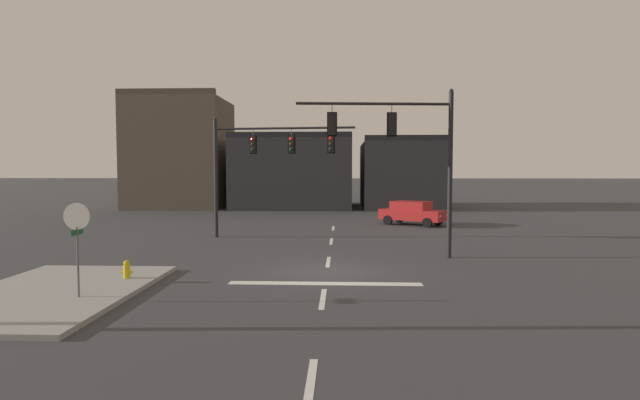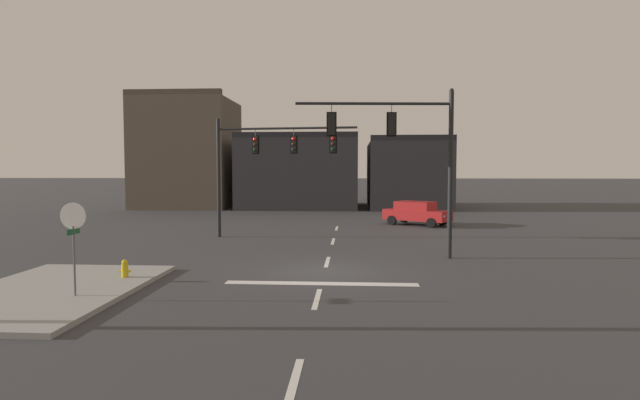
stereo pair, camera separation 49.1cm
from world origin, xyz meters
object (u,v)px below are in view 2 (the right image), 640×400
object	(u,v)px
signal_mast_near_side	(407,145)
car_lot_nearside	(417,213)
fire_hydrant	(125,272)
signal_mast_far_side	(263,155)
stop_sign	(73,226)

from	to	relation	value
signal_mast_near_side	car_lot_nearside	xyz separation A→B (m)	(2.04, 13.16, -3.92)
signal_mast_near_side	fire_hydrant	size ratio (longest dim) A/B	9.54
signal_mast_far_side	car_lot_nearside	xyz separation A→B (m)	(9.23, 7.11, -3.71)
signal_mast_far_side	stop_sign	xyz separation A→B (m)	(-3.04, -13.78, -2.42)
signal_mast_near_side	car_lot_nearside	distance (m)	13.88
car_lot_nearside	fire_hydrant	bearing A→B (deg)	-123.09
stop_sign	signal_mast_far_side	bearing A→B (deg)	77.57
signal_mast_far_side	stop_sign	distance (m)	14.32
signal_mast_far_side	fire_hydrant	xyz separation A→B (m)	(-2.73, -11.23, -4.23)
stop_sign	car_lot_nearside	distance (m)	24.26
stop_sign	car_lot_nearside	xyz separation A→B (m)	(12.27, 20.89, -1.29)
signal_mast_far_side	car_lot_nearside	bearing A→B (deg)	37.62
car_lot_nearside	fire_hydrant	xyz separation A→B (m)	(-11.96, -18.35, -0.53)
stop_sign	car_lot_nearside	bearing A→B (deg)	59.58
signal_mast_near_side	signal_mast_far_side	size ratio (longest dim) A/B	0.92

